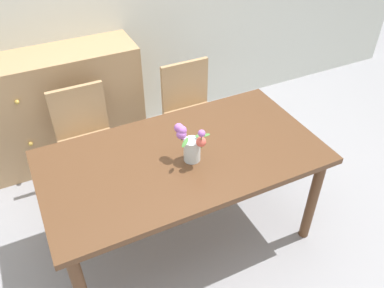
{
  "coord_description": "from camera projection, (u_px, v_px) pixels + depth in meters",
  "views": [
    {
      "loc": [
        -0.78,
        -1.73,
        2.37
      ],
      "look_at": [
        0.03,
        -0.06,
        0.9
      ],
      "focal_mm": 36.93,
      "sensor_mm": 36.0,
      "label": 1
    }
  ],
  "objects": [
    {
      "name": "dresser",
      "position": [
        59.0,
        108.0,
        3.39
      ],
      "size": [
        1.4,
        0.47,
        1.0
      ],
      "color": "tan",
      "rests_on": "ground_plane"
    },
    {
      "name": "chair_left",
      "position": [
        86.0,
        136.0,
        3.05
      ],
      "size": [
        0.42,
        0.42,
        0.9
      ],
      "rotation": [
        0.0,
        0.0,
        3.14
      ],
      "color": "tan",
      "rests_on": "ground_plane"
    },
    {
      "name": "flower_vase",
      "position": [
        191.0,
        144.0,
        2.36
      ],
      "size": [
        0.22,
        0.2,
        0.27
      ],
      "color": "silver",
      "rests_on": "dining_table"
    },
    {
      "name": "ground_plane",
      "position": [
        184.0,
        234.0,
        2.96
      ],
      "size": [
        12.0,
        12.0,
        0.0
      ],
      "primitive_type": "plane",
      "color": "#939399"
    },
    {
      "name": "dining_table",
      "position": [
        183.0,
        165.0,
        2.53
      ],
      "size": [
        1.76,
        0.94,
        0.78
      ],
      "color": "brown",
      "rests_on": "ground_plane"
    },
    {
      "name": "chair_right",
      "position": [
        191.0,
        108.0,
        3.36
      ],
      "size": [
        0.42,
        0.42,
        0.9
      ],
      "rotation": [
        0.0,
        0.0,
        3.14
      ],
      "color": "tan",
      "rests_on": "ground_plane"
    }
  ]
}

